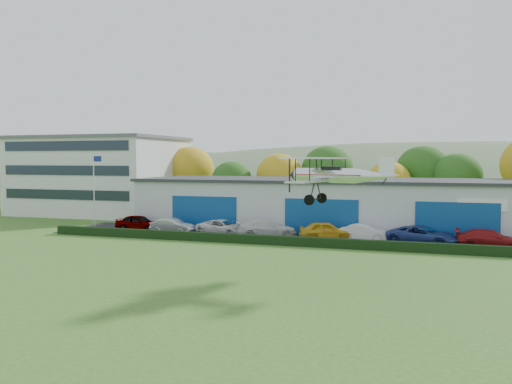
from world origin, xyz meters
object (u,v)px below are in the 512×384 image
(car_4, at_px, (326,231))
(car_1, at_px, (173,226))
(car_0, at_px, (139,223))
(flagpole, at_px, (95,183))
(car_5, at_px, (364,233))
(biplane, at_px, (334,174))
(office_block, at_px, (101,175))
(car_2, at_px, (223,228))
(hangar, at_px, (332,204))
(car_3, at_px, (266,229))
(car_7, at_px, (490,239))
(car_6, at_px, (423,236))

(car_4, bearing_deg, car_1, 76.54)
(car_1, bearing_deg, car_0, 85.73)
(flagpole, relative_size, car_5, 1.78)
(flagpole, bearing_deg, biplane, -29.13)
(office_block, distance_m, car_1, 24.75)
(office_block, distance_m, car_4, 37.17)
(car_0, bearing_deg, office_block, 43.97)
(biplane, bearing_deg, car_5, 102.48)
(biplane, bearing_deg, office_block, 155.67)
(car_2, xyz_separation_m, car_5, (13.30, 0.59, 0.00))
(flagpole, distance_m, car_1, 11.64)
(hangar, bearing_deg, car_1, -149.14)
(car_3, xyz_separation_m, car_5, (8.94, 0.74, -0.08))
(office_block, bearing_deg, car_0, -45.46)
(flagpole, distance_m, biplane, 32.93)
(car_5, bearing_deg, flagpole, 91.85)
(car_7, bearing_deg, car_2, 91.21)
(office_block, bearing_deg, car_5, -21.22)
(office_block, distance_m, car_7, 50.09)
(flagpole, xyz_separation_m, car_6, (34.07, -2.44, -3.91))
(office_block, height_order, car_2, office_block)
(car_1, relative_size, car_6, 0.76)
(hangar, bearing_deg, office_block, 167.99)
(hangar, bearing_deg, car_7, -30.40)
(office_block, bearing_deg, biplane, -38.21)
(hangar, xyz_separation_m, car_3, (-4.73, -8.17, -1.78))
(car_0, bearing_deg, car_5, -89.87)
(flagpole, distance_m, car_0, 7.68)
(flagpole, bearing_deg, car_1, -13.40)
(car_4, relative_size, car_5, 1.08)
(car_1, height_order, biplane, biplane)
(office_block, xyz_separation_m, car_2, (23.90, -15.03, -4.43))
(car_5, distance_m, car_6, 5.09)
(car_3, height_order, car_4, car_4)
(office_block, xyz_separation_m, car_4, (33.82, -14.82, -4.34))
(office_block, relative_size, car_7, 3.82)
(car_3, distance_m, car_5, 8.97)
(car_2, height_order, biplane, biplane)
(car_2, distance_m, car_3, 4.37)
(car_4, relative_size, biplane, 0.60)
(hangar, distance_m, car_4, 8.04)
(flagpole, distance_m, car_7, 39.59)
(hangar, distance_m, biplane, 22.64)
(flagpole, relative_size, car_2, 1.51)
(hangar, relative_size, car_1, 9.02)
(office_block, bearing_deg, car_1, -39.64)
(car_5, xyz_separation_m, biplane, (-0.36, -14.56, 5.61))
(car_3, xyz_separation_m, car_7, (19.16, -0.30, -0.04))
(car_7, bearing_deg, car_6, 91.82)
(office_block, distance_m, car_2, 28.58)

